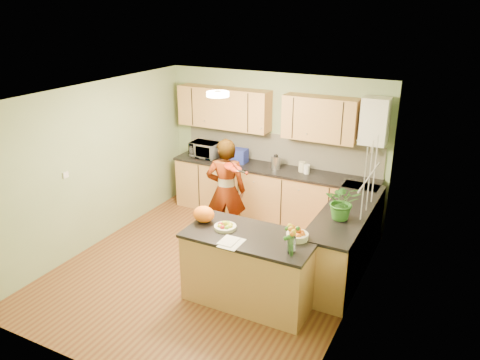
% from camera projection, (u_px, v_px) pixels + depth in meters
% --- Properties ---
extents(floor, '(4.50, 4.50, 0.00)m').
position_uv_depth(floor, '(210.00, 268.00, 6.72)').
color(floor, '#5D2F1A').
rests_on(floor, ground).
extents(ceiling, '(4.00, 4.50, 0.02)m').
position_uv_depth(ceiling, '(206.00, 95.00, 5.83)').
color(ceiling, white).
rests_on(ceiling, wall_back).
extents(wall_back, '(4.00, 0.02, 2.50)m').
position_uv_depth(wall_back, '(274.00, 145.00, 8.15)').
color(wall_back, gray).
rests_on(wall_back, floor).
extents(wall_front, '(4.00, 0.02, 2.50)m').
position_uv_depth(wall_front, '(86.00, 267.00, 4.40)').
color(wall_front, gray).
rests_on(wall_front, floor).
extents(wall_left, '(0.02, 4.50, 2.50)m').
position_uv_depth(wall_left, '(95.00, 166.00, 7.12)').
color(wall_left, gray).
rests_on(wall_left, floor).
extents(wall_right, '(0.02, 4.50, 2.50)m').
position_uv_depth(wall_right, '(357.00, 217.00, 5.42)').
color(wall_right, gray).
rests_on(wall_right, floor).
extents(back_counter, '(3.64, 0.62, 0.94)m').
position_uv_depth(back_counter, '(272.00, 193.00, 8.13)').
color(back_counter, '#B47848').
rests_on(back_counter, floor).
extents(right_counter, '(0.62, 2.24, 0.94)m').
position_uv_depth(right_counter, '(345.00, 240.00, 6.54)').
color(right_counter, '#B47848').
rests_on(right_counter, floor).
extents(splashback, '(3.60, 0.02, 0.52)m').
position_uv_depth(splashback, '(279.00, 149.00, 8.11)').
color(splashback, beige).
rests_on(splashback, back_counter).
extents(upper_cabinets, '(3.20, 0.34, 0.70)m').
position_uv_depth(upper_cabinets, '(262.00, 112.00, 7.87)').
color(upper_cabinets, '#B47848').
rests_on(upper_cabinets, wall_back).
extents(boiler, '(0.40, 0.30, 0.86)m').
position_uv_depth(boiler, '(375.00, 121.00, 7.06)').
color(boiler, white).
rests_on(boiler, wall_back).
extents(window_right, '(0.01, 1.30, 1.05)m').
position_uv_depth(window_right, '(370.00, 177.00, 5.82)').
color(window_right, white).
rests_on(window_right, wall_right).
extents(light_switch, '(0.02, 0.09, 0.09)m').
position_uv_depth(light_switch, '(66.00, 175.00, 6.60)').
color(light_switch, white).
rests_on(light_switch, wall_left).
extents(ceiling_lamp, '(0.30, 0.30, 0.07)m').
position_uv_depth(ceiling_lamp, '(218.00, 94.00, 6.09)').
color(ceiling_lamp, '#FFEABF').
rests_on(ceiling_lamp, ceiling).
extents(peninsula_island, '(1.62, 0.83, 0.93)m').
position_uv_depth(peninsula_island, '(250.00, 267.00, 5.87)').
color(peninsula_island, '#B47848').
rests_on(peninsula_island, floor).
extents(fruit_dish, '(0.28, 0.28, 0.10)m').
position_uv_depth(fruit_dish, '(225.00, 226.00, 5.84)').
color(fruit_dish, beige).
rests_on(fruit_dish, peninsula_island).
extents(orange_bowl, '(0.26, 0.26, 0.15)m').
position_uv_depth(orange_bowl, '(297.00, 234.00, 5.57)').
color(orange_bowl, beige).
rests_on(orange_bowl, peninsula_island).
extents(flower_vase, '(0.24, 0.24, 0.44)m').
position_uv_depth(flower_vase, '(292.00, 230.00, 5.19)').
color(flower_vase, silver).
rests_on(flower_vase, peninsula_island).
extents(orange_bag, '(0.34, 0.32, 0.21)m').
position_uv_depth(orange_bag, '(204.00, 214.00, 6.00)').
color(orange_bag, orange).
rests_on(orange_bag, peninsula_island).
extents(papers, '(0.23, 0.32, 0.01)m').
position_uv_depth(papers, '(232.00, 243.00, 5.49)').
color(papers, white).
rests_on(papers, peninsula_island).
extents(violinist, '(0.72, 0.60, 1.68)m').
position_uv_depth(violinist, '(226.00, 191.00, 7.25)').
color(violinist, tan).
rests_on(violinist, floor).
extents(violin, '(0.71, 0.62, 0.18)m').
position_uv_depth(violin, '(230.00, 166.00, 6.80)').
color(violin, '#520C05').
rests_on(violin, violinist).
extents(microwave, '(0.51, 0.35, 0.28)m').
position_uv_depth(microwave, '(205.00, 150.00, 8.47)').
color(microwave, white).
rests_on(microwave, back_counter).
extents(blue_box, '(0.31, 0.23, 0.24)m').
position_uv_depth(blue_box, '(238.00, 156.00, 8.20)').
color(blue_box, navy).
rests_on(blue_box, back_counter).
extents(kettle, '(0.16, 0.16, 0.29)m').
position_uv_depth(kettle, '(276.00, 162.00, 7.90)').
color(kettle, silver).
rests_on(kettle, back_counter).
extents(jar_cream, '(0.11, 0.11, 0.18)m').
position_uv_depth(jar_cream, '(302.00, 167.00, 7.75)').
color(jar_cream, beige).
rests_on(jar_cream, back_counter).
extents(jar_white, '(0.10, 0.10, 0.15)m').
position_uv_depth(jar_white, '(307.00, 169.00, 7.67)').
color(jar_white, white).
rests_on(jar_white, back_counter).
extents(potted_plant, '(0.52, 0.47, 0.49)m').
position_uv_depth(potted_plant, '(343.00, 202.00, 6.01)').
color(potted_plant, '#2F6C24').
rests_on(potted_plant, right_counter).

